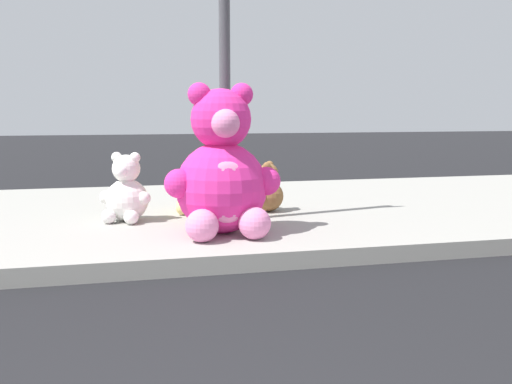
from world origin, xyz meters
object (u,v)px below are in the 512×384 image
object	(u,v)px
plush_brown	(267,191)
plush_pink_large	(222,174)
plush_white	(126,194)
plush_yellow	(197,188)
sign_pole	(225,49)

from	to	relation	value
plush_brown	plush_pink_large	bearing A→B (deg)	-123.40
plush_brown	plush_white	bearing A→B (deg)	-171.29
plush_pink_large	plush_brown	xyz separation A→B (m)	(0.68, 1.04, -0.32)
plush_brown	plush_yellow	bearing A→B (deg)	173.90
sign_pole	plush_yellow	bearing A→B (deg)	112.04
plush_pink_large	plush_white	size ratio (longest dim) A/B	1.94
plush_pink_large	plush_brown	world-z (taller)	plush_pink_large
plush_white	sign_pole	bearing A→B (deg)	-12.44
plush_brown	plush_white	xyz separation A→B (m)	(-1.52, -0.23, 0.06)
plush_brown	sign_pole	bearing A→B (deg)	-140.50
plush_brown	plush_white	size ratio (longest dim) A/B	0.80
plush_pink_large	plush_yellow	distance (m)	1.15
sign_pole	plush_pink_large	xyz separation A→B (m)	(-0.14, -0.59, -1.16)
plush_brown	plush_yellow	world-z (taller)	plush_yellow
plush_pink_large	plush_white	world-z (taller)	plush_pink_large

